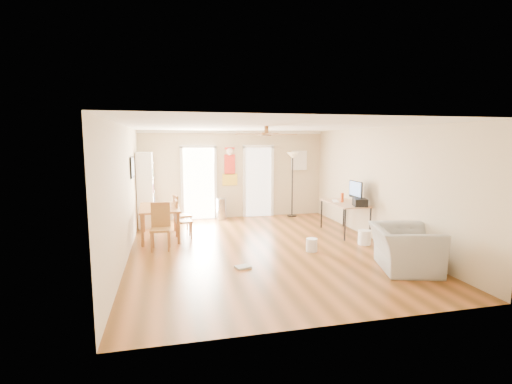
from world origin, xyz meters
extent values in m
plane|color=brown|center=(0.00, 0.00, 0.00)|extent=(7.00, 7.00, 0.00)
cube|color=red|center=(-0.13, 3.48, 1.55)|extent=(0.46, 0.03, 1.10)
cube|color=white|center=(2.05, 3.47, 1.70)|extent=(0.50, 0.04, 0.60)
cube|color=black|center=(-2.73, 1.40, 1.70)|extent=(0.04, 0.66, 0.48)
cylinder|color=#AEAEB0|center=(-0.43, 3.21, 0.31)|extent=(0.29, 0.29, 0.63)
cube|color=silver|center=(2.20, 1.12, 0.78)|extent=(0.24, 0.43, 0.02)
cube|color=black|center=(2.45, 0.32, 0.86)|extent=(0.37, 0.40, 0.18)
cylinder|color=#CE4312|center=(2.30, 0.94, 0.89)|extent=(0.09, 0.09, 0.24)
cylinder|color=silver|center=(0.96, -0.43, 0.14)|extent=(0.26, 0.26, 0.27)
cylinder|color=white|center=(2.30, -0.21, 0.16)|extent=(0.35, 0.35, 0.32)
cube|color=#A6A6A0|center=(-0.65, -1.13, 0.02)|extent=(0.31, 0.27, 0.04)
imported|color=gray|center=(2.15, -1.87, 0.39)|extent=(1.34, 1.44, 0.78)
camera|label=1|loc=(-1.93, -7.60, 2.29)|focal=26.38mm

